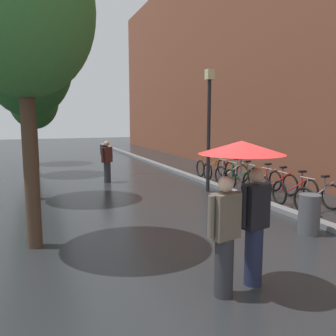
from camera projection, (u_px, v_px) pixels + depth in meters
The scene contains 19 objects.
ground_plane at pixel (240, 281), 5.18m from camera, with size 80.00×80.00×0.00m, color #26282B.
building_facade at pixel (301, 53), 17.22m from camera, with size 8.00×36.00×11.34m, color brown.
kerb_strip at pixel (176, 171), 15.54m from camera, with size 0.30×36.00×0.12m, color slate.
street_tree_0 at pixel (22, 10), 5.95m from camera, with size 2.53×2.53×5.84m.
street_tree_1 at pixel (28, 63), 9.86m from camera, with size 2.52×2.52×5.61m.
street_tree_2 at pixel (31, 86), 14.43m from camera, with size 2.59×2.59×5.15m.
street_tree_3 at pixel (34, 99), 18.10m from camera, with size 2.56×2.56×5.06m.
parked_bicycle_0 at pixel (319, 198), 8.95m from camera, with size 1.13×0.78×0.96m.
parked_bicycle_1 at pixel (295, 191), 9.80m from camera, with size 1.16×0.83×0.96m.
parked_bicycle_2 at pixel (277, 185), 10.61m from camera, with size 1.10×0.73×0.96m.
parked_bicycle_3 at pixel (262, 181), 11.37m from camera, with size 1.12×0.76×0.96m.
parked_bicycle_4 at pixel (242, 177), 12.06m from camera, with size 1.11×0.75×0.96m.
parked_bicycle_5 at pixel (232, 174), 12.87m from camera, with size 1.17×0.84×0.96m.
parked_bicycle_6 at pixel (219, 170), 13.71m from camera, with size 1.09×0.71×0.96m.
parked_bicycle_7 at pixel (211, 167), 14.56m from camera, with size 1.08×0.70×0.96m.
couple_under_umbrella at pixel (241, 191), 4.72m from camera, with size 1.18×1.18×2.13m.
street_lamp_post at pixel (209, 121), 11.21m from camera, with size 0.24×0.24×3.99m.
litter_bin at pixel (309, 214), 7.23m from camera, with size 0.44×0.44×0.85m, color #4C4C51.
pedestrian_walking_midground at pixel (107, 160), 13.05m from camera, with size 0.49×0.45×1.59m.
Camera 1 is at (-2.82, -4.14, 2.43)m, focal length 36.72 mm.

